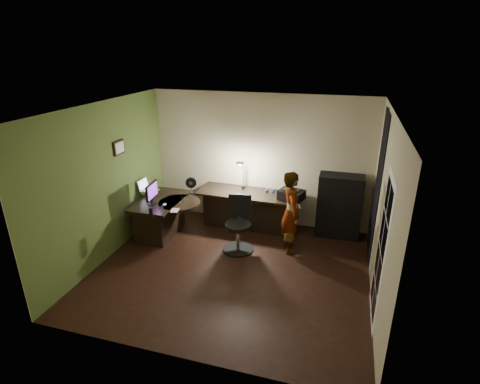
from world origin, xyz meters
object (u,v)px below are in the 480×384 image
(desk_left, at_px, (162,217))
(office_chair, at_px, (238,225))
(desk_right, at_px, (249,210))
(person, at_px, (291,212))
(monitor, at_px, (151,197))
(cabinet, at_px, (339,206))

(desk_left, xyz_separation_m, office_chair, (1.62, -0.18, 0.14))
(desk_right, relative_size, person, 1.36)
(desk_left, bearing_deg, monitor, -105.61)
(desk_right, bearing_deg, office_chair, -85.73)
(desk_left, relative_size, office_chair, 1.27)
(cabinet, height_order, person, person)
(desk_right, xyz_separation_m, office_chair, (0.04, -0.94, 0.12))
(desk_left, xyz_separation_m, monitor, (-0.06, -0.22, 0.52))
(monitor, bearing_deg, cabinet, 13.93)
(monitor, height_order, office_chair, monitor)
(monitor, bearing_deg, person, 1.87)
(desk_left, bearing_deg, cabinet, 15.34)
(desk_left, relative_size, monitor, 2.80)
(desk_left, relative_size, desk_right, 0.62)
(desk_right, distance_m, office_chair, 0.95)
(office_chair, bearing_deg, monitor, 174.34)
(monitor, bearing_deg, desk_right, 26.12)
(desk_right, bearing_deg, person, -33.72)
(office_chair, relative_size, person, 0.67)
(cabinet, xyz_separation_m, office_chair, (-1.72, -1.12, -0.12))
(desk_left, bearing_deg, office_chair, -6.66)
(desk_left, xyz_separation_m, cabinet, (3.35, 0.94, 0.26))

